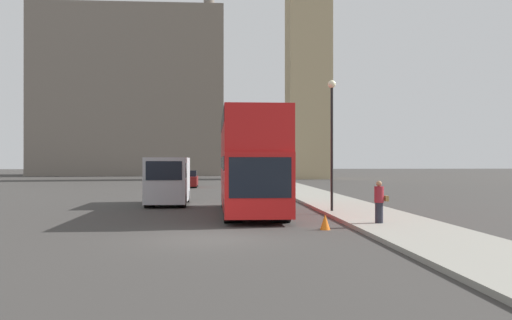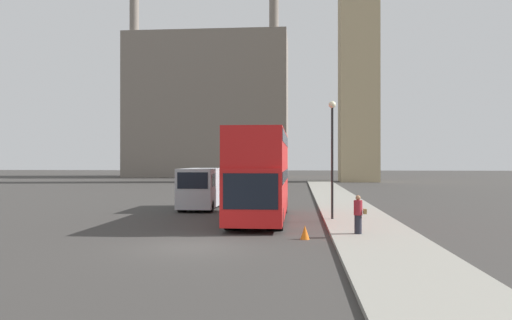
{
  "view_description": "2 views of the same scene",
  "coord_description": "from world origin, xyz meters",
  "px_view_note": "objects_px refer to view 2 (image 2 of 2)",
  "views": [
    {
      "loc": [
        0.11,
        -17.76,
        2.43
      ],
      "look_at": [
        1.96,
        7.86,
        2.46
      ],
      "focal_mm": 40.0,
      "sensor_mm": 36.0,
      "label": 1
    },
    {
      "loc": [
        3.73,
        -17.54,
        3.05
      ],
      "look_at": [
        0.77,
        16.95,
        3.14
      ],
      "focal_mm": 35.0,
      "sensor_mm": 36.0,
      "label": 2
    }
  ],
  "objects_px": {
    "red_double_decker_bus": "(260,171)",
    "white_van": "(201,187)",
    "pedestrian": "(358,214)",
    "street_lamp": "(332,142)",
    "parked_sedan": "(241,184)"
  },
  "relations": [
    {
      "from": "red_double_decker_bus",
      "to": "street_lamp",
      "type": "bearing_deg",
      "value": -4.53
    },
    {
      "from": "white_van",
      "to": "pedestrian",
      "type": "bearing_deg",
      "value": -52.23
    },
    {
      "from": "white_van",
      "to": "street_lamp",
      "type": "xyz_separation_m",
      "value": [
        7.86,
        -5.9,
        2.64
      ]
    },
    {
      "from": "white_van",
      "to": "parked_sedan",
      "type": "relative_size",
      "value": 1.14
    },
    {
      "from": "pedestrian",
      "to": "street_lamp",
      "type": "height_order",
      "value": "street_lamp"
    },
    {
      "from": "red_double_decker_bus",
      "to": "street_lamp",
      "type": "xyz_separation_m",
      "value": [
        3.66,
        -0.29,
        1.5
      ]
    },
    {
      "from": "pedestrian",
      "to": "parked_sedan",
      "type": "height_order",
      "value": "pedestrian"
    },
    {
      "from": "parked_sedan",
      "to": "white_van",
      "type": "bearing_deg",
      "value": -90.19
    },
    {
      "from": "red_double_decker_bus",
      "to": "white_van",
      "type": "relative_size",
      "value": 1.95
    },
    {
      "from": "red_double_decker_bus",
      "to": "parked_sedan",
      "type": "xyz_separation_m",
      "value": [
        -4.13,
        26.66,
        -1.83
      ]
    },
    {
      "from": "white_van",
      "to": "street_lamp",
      "type": "relative_size",
      "value": 0.91
    },
    {
      "from": "pedestrian",
      "to": "street_lamp",
      "type": "distance_m",
      "value": 6.04
    },
    {
      "from": "white_van",
      "to": "pedestrian",
      "type": "relative_size",
      "value": 3.5
    },
    {
      "from": "white_van",
      "to": "parked_sedan",
      "type": "distance_m",
      "value": 21.06
    },
    {
      "from": "white_van",
      "to": "parked_sedan",
      "type": "height_order",
      "value": "white_van"
    }
  ]
}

